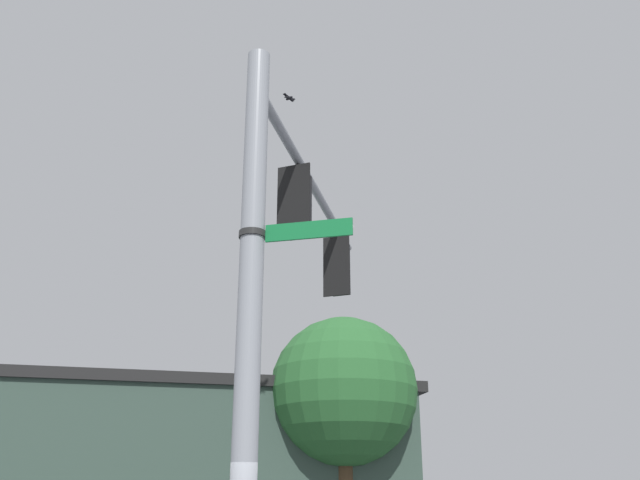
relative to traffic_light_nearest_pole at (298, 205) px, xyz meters
The scene contains 7 objects.
signal_pole 3.34m from the traffic_light_nearest_pole, 82.59° to the right, with size 0.30×0.30×7.81m, color gray.
mast_arm 1.28m from the traffic_light_nearest_pole, 97.63° to the left, with size 0.15×0.15×6.29m, color gray.
traffic_light_nearest_pole is the anchor object (origin of this frame).
traffic_light_mid_inner 3.20m from the traffic_light_nearest_pole, 97.48° to the left, with size 0.54×0.49×1.31m.
street_name_sign 2.52m from the traffic_light_nearest_pole, 74.04° to the right, with size 1.42×0.35×0.22m.
bird_flying 5.35m from the traffic_light_nearest_pole, 116.42° to the left, with size 0.21×0.34×0.09m.
tree_by_storefront 9.54m from the traffic_light_nearest_pole, 104.62° to the left, with size 4.03×4.03×7.06m.
Camera 1 is at (3.63, -7.27, 2.03)m, focal length 39.66 mm.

